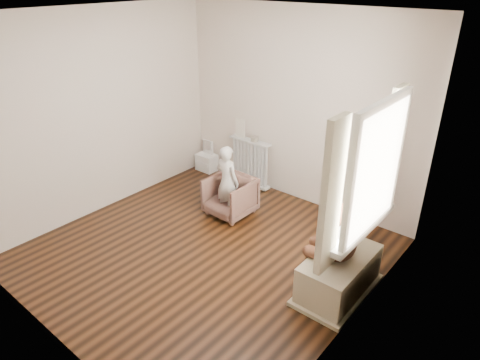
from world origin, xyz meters
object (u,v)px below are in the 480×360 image
Objects in this scene: toy_bench at (339,276)px; teddy_bear at (338,237)px; armchair at (230,196)px; toy_vanity at (206,154)px; plush_cat at (365,208)px; child at (227,181)px; radiator at (250,161)px.

toy_bench is 1.51× the size of teddy_bear.
armchair is 1.94m from teddy_bear.
teddy_bear is at bearing -24.10° from toy_vanity.
plush_cat is (2.00, -0.41, 0.74)m from armchair.
plush_cat is (2.00, -0.36, 0.50)m from child.
child reaches higher than teddy_bear.
armchair is at bearing -68.07° from radiator.
toy_bench is (1.86, -0.48, -0.06)m from armchair.
armchair is (1.21, -0.82, -0.01)m from toy_vanity.
toy_vanity is at bearing -34.51° from child.
radiator reaches higher than toy_vanity.
armchair is at bearing -34.06° from toy_vanity.
teddy_bear is (1.82, -0.54, 0.41)m from armchair.
armchair is 1.92m from toy_bench.
radiator is at bearing 150.13° from plush_cat.
radiator is 0.88m from toy_vanity.
armchair is 0.25m from child.
toy_bench is 0.82m from plush_cat.
toy_vanity is 2.13× the size of plush_cat.
plush_cat is (3.21, -1.23, 0.72)m from toy_vanity.
armchair is at bearing 166.90° from plush_cat.
toy_bench is at bearing -22.99° from toy_vanity.
toy_vanity is 0.83× the size of teddy_bear.
teddy_bear is 2.58× the size of plush_cat.
plush_cat reaches higher than child.
teddy_bear is at bearing -32.68° from radiator.
plush_cat is at bearing 28.33° from toy_bench.
radiator is 0.75× the size of child.
plush_cat reaches higher than teddy_bear.
plush_cat reaches higher than radiator.
radiator is 3.09× the size of plush_cat.
toy_vanity is 0.55× the size of toy_bench.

